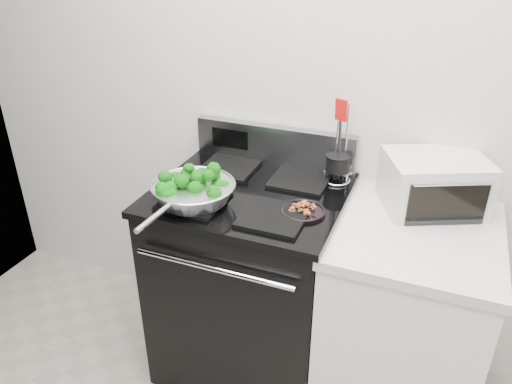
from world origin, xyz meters
The scene contains 8 objects.
back_wall centered at (0.00, 1.75, 1.35)m, with size 4.00×0.02×2.70m, color silver.
gas_range centered at (-0.30, 1.41, 0.49)m, with size 0.79×0.69×1.13m.
counter centered at (0.39, 1.41, 0.46)m, with size 0.62×0.68×0.92m.
skillet centered at (-0.47, 1.23, 1.00)m, with size 0.34×0.54×0.07m.
broccoli_pile centered at (-0.47, 1.24, 1.02)m, with size 0.27×0.27×0.09m, color #043306, non-canonical shape.
bacon_plate centered at (-0.04, 1.32, 0.97)m, with size 0.17×0.17×0.04m.
utensil_holder centered at (0.02, 1.64, 1.02)m, with size 0.12×0.12×0.37m.
toaster_oven centered at (0.41, 1.61, 1.03)m, with size 0.46×0.42×0.22m.
Camera 1 is at (0.41, -0.29, 1.92)m, focal length 35.00 mm.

